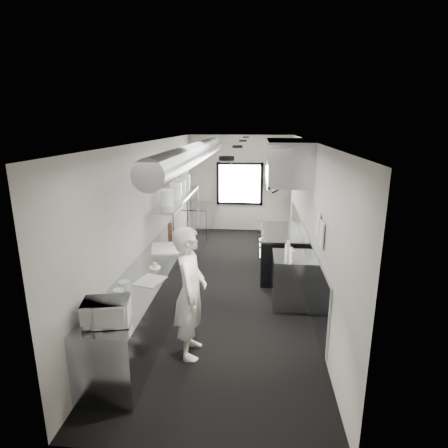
% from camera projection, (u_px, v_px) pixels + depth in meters
% --- Properties ---
extents(floor, '(3.00, 8.00, 0.01)m').
position_uv_depth(floor, '(229.00, 285.00, 7.43)').
color(floor, black).
rests_on(floor, ground).
extents(ceiling, '(3.00, 8.00, 0.01)m').
position_uv_depth(ceiling, '(229.00, 141.00, 6.70)').
color(ceiling, white).
rests_on(ceiling, wall_back).
extents(wall_back, '(3.00, 0.02, 2.80)m').
position_uv_depth(wall_back, '(240.00, 184.00, 10.91)').
color(wall_back, '#B0AFA7').
rests_on(wall_back, floor).
extents(wall_front, '(3.00, 0.02, 2.80)m').
position_uv_depth(wall_front, '(194.00, 328.00, 3.22)').
color(wall_front, '#B0AFA7').
rests_on(wall_front, floor).
extents(wall_left, '(0.02, 8.00, 2.80)m').
position_uv_depth(wall_left, '(152.00, 215.00, 7.20)').
color(wall_left, '#B0AFA7').
rests_on(wall_left, floor).
extents(wall_right, '(0.02, 8.00, 2.80)m').
position_uv_depth(wall_right, '(309.00, 218.00, 6.93)').
color(wall_right, '#B0AFA7').
rests_on(wall_right, floor).
extents(wall_cladding, '(0.03, 5.50, 1.10)m').
position_uv_depth(wall_cladding, '(304.00, 256.00, 7.45)').
color(wall_cladding, '#9CA1AA').
rests_on(wall_cladding, wall_right).
extents(hvac_duct, '(0.40, 6.40, 0.40)m').
position_uv_depth(hvac_duct, '(195.00, 153.00, 7.21)').
color(hvac_duct, gray).
rests_on(hvac_duct, ceiling).
extents(service_window, '(1.36, 0.05, 1.25)m').
position_uv_depth(service_window, '(240.00, 184.00, 10.88)').
color(service_window, white).
rests_on(service_window, wall_back).
extents(exhaust_hood, '(0.81, 2.20, 0.88)m').
position_uv_depth(exhaust_hood, '(287.00, 161.00, 7.38)').
color(exhaust_hood, '#9CA1AA').
rests_on(exhaust_hood, ceiling).
extents(prep_counter, '(0.70, 6.00, 0.90)m').
position_uv_depth(prep_counter, '(166.00, 271.00, 6.93)').
color(prep_counter, '#9CA1AA').
rests_on(prep_counter, floor).
extents(pass_shelf, '(0.45, 3.00, 0.68)m').
position_uv_depth(pass_shelf, '(178.00, 198.00, 8.10)').
color(pass_shelf, '#9CA1AA').
rests_on(pass_shelf, prep_counter).
extents(range, '(0.88, 1.60, 0.94)m').
position_uv_depth(range, '(280.00, 252.00, 7.89)').
color(range, black).
rests_on(range, floor).
extents(bottle_station, '(0.65, 0.80, 0.90)m').
position_uv_depth(bottle_station, '(291.00, 280.00, 6.54)').
color(bottle_station, '#9CA1AA').
rests_on(bottle_station, floor).
extents(far_work_table, '(0.70, 1.20, 0.90)m').
position_uv_depth(far_work_table, '(197.00, 221.00, 10.49)').
color(far_work_table, '#9CA1AA').
rests_on(far_work_table, floor).
extents(notice_sheet_a, '(0.02, 0.28, 0.38)m').
position_uv_depth(notice_sheet_a, '(318.00, 225.00, 5.73)').
color(notice_sheet_a, silver).
rests_on(notice_sheet_a, wall_right).
extents(notice_sheet_b, '(0.02, 0.28, 0.38)m').
position_uv_depth(notice_sheet_b, '(322.00, 235.00, 5.41)').
color(notice_sheet_b, silver).
rests_on(notice_sheet_b, wall_right).
extents(line_cook, '(0.48, 0.70, 1.83)m').
position_uv_depth(line_cook, '(190.00, 293.00, 5.00)').
color(line_cook, silver).
rests_on(line_cook, floor).
extents(microwave, '(0.55, 0.46, 0.29)m').
position_uv_depth(microwave, '(106.00, 312.00, 4.23)').
color(microwave, white).
rests_on(microwave, prep_counter).
extents(deli_tub_a, '(0.14, 0.14, 0.10)m').
position_uv_depth(deli_tub_a, '(118.00, 293.00, 4.91)').
color(deli_tub_a, beige).
rests_on(deli_tub_a, prep_counter).
extents(deli_tub_b, '(0.16, 0.16, 0.11)m').
position_uv_depth(deli_tub_b, '(124.00, 285.00, 5.13)').
color(deli_tub_b, beige).
rests_on(deli_tub_b, prep_counter).
extents(newspaper, '(0.45, 0.51, 0.01)m').
position_uv_depth(newspaper, '(150.00, 281.00, 5.41)').
color(newspaper, white).
rests_on(newspaper, prep_counter).
extents(small_plate, '(0.21, 0.21, 0.01)m').
position_uv_depth(small_plate, '(155.00, 267.00, 5.89)').
color(small_plate, white).
rests_on(small_plate, prep_counter).
extents(pastry, '(0.08, 0.08, 0.08)m').
position_uv_depth(pastry, '(155.00, 265.00, 5.88)').
color(pastry, '#DABC72').
rests_on(pastry, small_plate).
extents(cutting_board, '(0.64, 0.75, 0.02)m').
position_uv_depth(cutting_board, '(165.00, 248.00, 6.80)').
color(cutting_board, silver).
rests_on(cutting_board, prep_counter).
extents(knife_block, '(0.12, 0.21, 0.21)m').
position_uv_depth(knife_block, '(170.00, 229.00, 7.69)').
color(knife_block, brown).
rests_on(knife_block, prep_counter).
extents(plate_stack_a, '(0.32, 0.32, 0.30)m').
position_uv_depth(plate_stack_a, '(167.00, 197.00, 7.22)').
color(plate_stack_a, white).
rests_on(plate_stack_a, pass_shelf).
extents(plate_stack_b, '(0.27, 0.27, 0.33)m').
position_uv_depth(plate_stack_b, '(175.00, 191.00, 7.84)').
color(plate_stack_b, white).
rests_on(plate_stack_b, pass_shelf).
extents(plate_stack_c, '(0.27, 0.27, 0.34)m').
position_uv_depth(plate_stack_c, '(180.00, 188.00, 8.22)').
color(plate_stack_c, white).
rests_on(plate_stack_c, pass_shelf).
extents(plate_stack_d, '(0.27, 0.27, 0.40)m').
position_uv_depth(plate_stack_d, '(184.00, 183.00, 8.72)').
color(plate_stack_d, white).
rests_on(plate_stack_d, pass_shelf).
extents(squeeze_bottle_a, '(0.08, 0.08, 0.20)m').
position_uv_depth(squeeze_bottle_a, '(292.00, 256.00, 6.12)').
color(squeeze_bottle_a, silver).
rests_on(squeeze_bottle_a, bottle_station).
extents(squeeze_bottle_b, '(0.06, 0.06, 0.17)m').
position_uv_depth(squeeze_bottle_b, '(291.00, 254.00, 6.28)').
color(squeeze_bottle_b, silver).
rests_on(squeeze_bottle_b, bottle_station).
extents(squeeze_bottle_c, '(0.06, 0.06, 0.17)m').
position_uv_depth(squeeze_bottle_c, '(291.00, 252.00, 6.37)').
color(squeeze_bottle_c, silver).
rests_on(squeeze_bottle_c, bottle_station).
extents(squeeze_bottle_d, '(0.06, 0.06, 0.18)m').
position_uv_depth(squeeze_bottle_d, '(287.00, 249.00, 6.52)').
color(squeeze_bottle_d, silver).
rests_on(squeeze_bottle_d, bottle_station).
extents(squeeze_bottle_e, '(0.07, 0.07, 0.19)m').
position_uv_depth(squeeze_bottle_e, '(289.00, 246.00, 6.67)').
color(squeeze_bottle_e, silver).
rests_on(squeeze_bottle_e, bottle_station).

